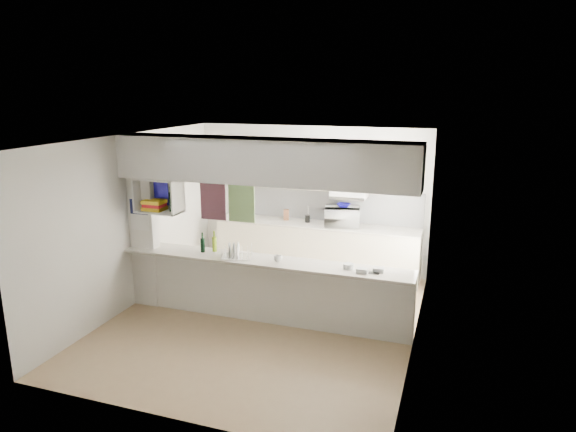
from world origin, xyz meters
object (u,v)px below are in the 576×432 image
at_px(microwave, 342,217).
at_px(wine_bottles, 209,244).
at_px(dish_rack, 236,251).
at_px(bowl, 344,205).

distance_m(microwave, wine_bottles, 2.53).
xyz_separation_m(microwave, dish_rack, (-1.04, -2.12, -0.08)).
xyz_separation_m(bowl, dish_rack, (-1.05, -2.16, -0.27)).
bearing_deg(bowl, microwave, -112.88).
relative_size(microwave, dish_rack, 1.25).
xyz_separation_m(bowl, wine_bottles, (-1.53, -2.07, -0.24)).
height_order(microwave, bowl, bowl).
distance_m(dish_rack, wine_bottles, 0.49).
xyz_separation_m(microwave, wine_bottles, (-1.52, -2.03, -0.05)).
relative_size(microwave, wine_bottles, 1.92).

